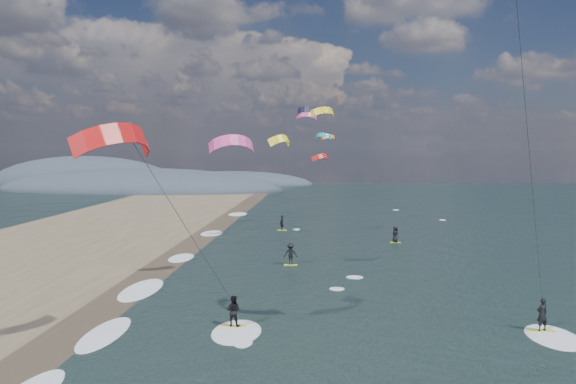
{
  "coord_description": "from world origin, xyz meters",
  "views": [
    {
      "loc": [
        1.28,
        -21.84,
        9.75
      ],
      "look_at": [
        -1.0,
        12.0,
        7.0
      ],
      "focal_mm": 35.0,
      "sensor_mm": 36.0,
      "label": 1
    }
  ],
  "objects": [
    {
      "name": "coastal_hills",
      "position": [
        -44.84,
        107.86,
        0.0
      ],
      "size": [
        80.0,
        41.0,
        15.0
      ],
      "color": "#3D4756",
      "rests_on": "ground"
    },
    {
      "name": "bg_kite_field",
      "position": [
        -0.71,
        58.4,
        11.97
      ],
      "size": [
        10.21,
        77.34,
        8.02
      ],
      "color": "teal",
      "rests_on": "ground"
    },
    {
      "name": "kitesurfer_near_a",
      "position": [
        9.51,
        2.93,
        14.26
      ],
      "size": [
        7.91,
        9.29,
        18.45
      ],
      "color": "#D2E628",
      "rests_on": "ground"
    },
    {
      "name": "wet_sand_strip",
      "position": [
        -12.0,
        10.0,
        0.0
      ],
      "size": [
        3.0,
        240.0,
        0.0
      ],
      "primitive_type": "cube",
      "color": "#382D23",
      "rests_on": "ground"
    },
    {
      "name": "shoreline_surf",
      "position": [
        -10.8,
        14.75,
        0.0
      ],
      "size": [
        2.4,
        79.4,
        0.11
      ],
      "color": "white",
      "rests_on": "ground"
    },
    {
      "name": "kitesurfer_near_b",
      "position": [
        -6.02,
        3.32,
        7.22
      ],
      "size": [
        6.79,
        9.29,
        11.58
      ],
      "color": "#D2E628",
      "rests_on": "ground"
    },
    {
      "name": "far_kitesurfers",
      "position": [
        0.8,
        30.27,
        0.89
      ],
      "size": [
        13.29,
        20.05,
        1.83
      ],
      "color": "#D2E628",
      "rests_on": "ground"
    }
  ]
}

